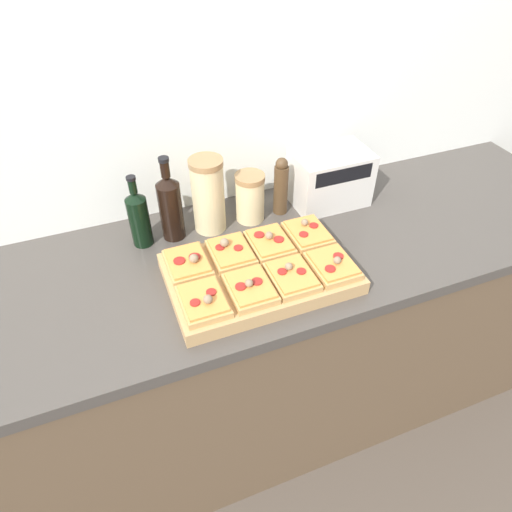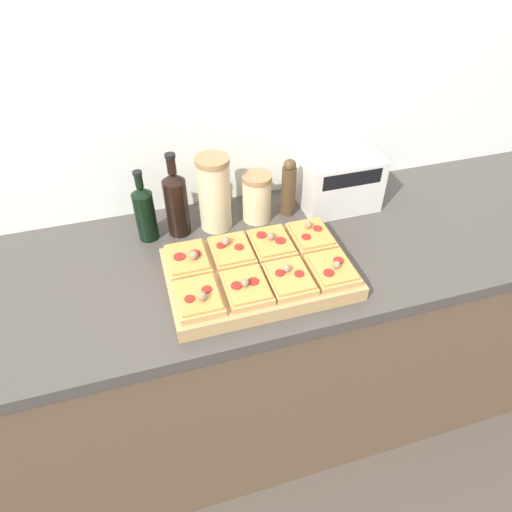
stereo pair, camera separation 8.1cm
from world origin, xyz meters
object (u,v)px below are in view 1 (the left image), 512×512
Objects in this scene: grain_jar_short at (250,197)px; wine_bottle at (170,206)px; cutting_board at (260,274)px; pepper_mill at (281,186)px; grain_jar_tall at (209,195)px; toaster_oven at (330,178)px; olive_oil_bottle at (139,217)px.

wine_bottle is at bearing 180.00° from grain_jar_short.
cutting_board is 2.54× the size of pepper_mill.
grain_jar_tall is 1.49× the size of grain_jar_short.
wine_bottle reaches higher than cutting_board.
toaster_oven is at bearing 37.77° from cutting_board.
cutting_board is 3.11× the size of grain_jar_short.
wine_bottle is 0.37m from pepper_mill.
grain_jar_tall reaches higher than cutting_board.
toaster_oven reaches higher than grain_jar_short.
grain_jar_tall is at bearing 179.89° from toaster_oven.
olive_oil_bottle reaches higher than pepper_mill.
olive_oil_bottle is 0.47m from pepper_mill.
pepper_mill is at bearing 179.74° from toaster_oven.
grain_jar_short reaches higher than cutting_board.
wine_bottle is (-0.18, 0.29, 0.09)m from cutting_board.
wine_bottle is at bearing 121.89° from cutting_board.
grain_jar_tall is (0.22, -0.00, 0.03)m from olive_oil_bottle.
wine_bottle is 1.00× the size of toaster_oven.
grain_jar_tall is 0.43m from toaster_oven.
cutting_board is 1.86× the size of toaster_oven.
wine_bottle is at bearing -0.00° from olive_oil_bottle.
olive_oil_bottle is at bearing 180.00° from grain_jar_tall.
olive_oil_bottle reaches higher than grain_jar_short.
toaster_oven is at bearing -0.26° from pepper_mill.
grain_jar_tall is (-0.06, 0.29, 0.10)m from cutting_board.
cutting_board is at bearing -105.55° from grain_jar_short.
pepper_mill is at bearing -0.00° from grain_jar_short.
cutting_board is at bearing -123.29° from pepper_mill.
grain_jar_tall is at bearing -0.00° from olive_oil_bottle.
pepper_mill is (0.47, -0.00, 0.00)m from olive_oil_bottle.
wine_bottle reaches higher than olive_oil_bottle.
grain_jar_short is (0.36, -0.00, -0.01)m from olive_oil_bottle.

